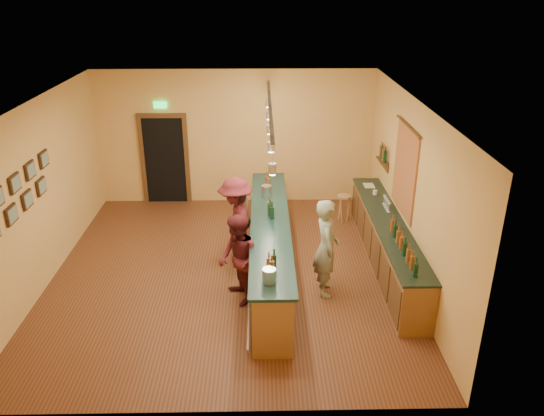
{
  "coord_description": "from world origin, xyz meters",
  "views": [
    {
      "loc": [
        0.62,
        -8.66,
        5.08
      ],
      "look_at": [
        0.8,
        0.2,
        1.22
      ],
      "focal_mm": 35.0,
      "sensor_mm": 36.0,
      "label": 1
    }
  ],
  "objects_px": {
    "customer_b": "(241,218)",
    "bar_stool": "(344,202)",
    "customer_a": "(238,260)",
    "tasting_bar": "(270,243)",
    "back_counter": "(387,243)",
    "bartender": "(326,248)",
    "customer_c": "(236,222)"
  },
  "relations": [
    {
      "from": "customer_b",
      "to": "customer_c",
      "type": "height_order",
      "value": "customer_c"
    },
    {
      "from": "bartender",
      "to": "customer_a",
      "type": "distance_m",
      "value": 1.51
    },
    {
      "from": "customer_b",
      "to": "customer_a",
      "type": "bearing_deg",
      "value": 3.56
    },
    {
      "from": "tasting_bar",
      "to": "bartender",
      "type": "relative_size",
      "value": 2.92
    },
    {
      "from": "tasting_bar",
      "to": "customer_c",
      "type": "relative_size",
      "value": 2.9
    },
    {
      "from": "bartender",
      "to": "customer_b",
      "type": "distance_m",
      "value": 2.02
    },
    {
      "from": "customer_b",
      "to": "customer_c",
      "type": "xyz_separation_m",
      "value": [
        -0.08,
        -0.34,
        0.07
      ]
    },
    {
      "from": "customer_c",
      "to": "bar_stool",
      "type": "relative_size",
      "value": 2.79
    },
    {
      "from": "tasting_bar",
      "to": "customer_b",
      "type": "bearing_deg",
      "value": 130.25
    },
    {
      "from": "back_counter",
      "to": "bartender",
      "type": "distance_m",
      "value": 1.6
    },
    {
      "from": "customer_a",
      "to": "bartender",
      "type": "bearing_deg",
      "value": 79.11
    },
    {
      "from": "tasting_bar",
      "to": "bar_stool",
      "type": "distance_m",
      "value": 2.77
    },
    {
      "from": "customer_c",
      "to": "customer_a",
      "type": "bearing_deg",
      "value": -7.26
    },
    {
      "from": "bar_stool",
      "to": "customer_c",
      "type": "bearing_deg",
      "value": -140.73
    },
    {
      "from": "bartender",
      "to": "tasting_bar",
      "type": "bearing_deg",
      "value": 50.85
    },
    {
      "from": "tasting_bar",
      "to": "customer_a",
      "type": "height_order",
      "value": "customer_a"
    },
    {
      "from": "tasting_bar",
      "to": "customer_c",
      "type": "xyz_separation_m",
      "value": [
        -0.63,
        0.31,
        0.27
      ]
    },
    {
      "from": "customer_b",
      "to": "bar_stool",
      "type": "height_order",
      "value": "customer_b"
    },
    {
      "from": "bartender",
      "to": "customer_c",
      "type": "relative_size",
      "value": 0.99
    },
    {
      "from": "customer_a",
      "to": "customer_b",
      "type": "relative_size",
      "value": 0.97
    },
    {
      "from": "back_counter",
      "to": "customer_a",
      "type": "height_order",
      "value": "customer_a"
    },
    {
      "from": "bartender",
      "to": "back_counter",
      "type": "bearing_deg",
      "value": -56.92
    },
    {
      "from": "tasting_bar",
      "to": "customer_b",
      "type": "distance_m",
      "value": 0.87
    },
    {
      "from": "customer_a",
      "to": "back_counter",
      "type": "bearing_deg",
      "value": 92.17
    },
    {
      "from": "back_counter",
      "to": "customer_b",
      "type": "distance_m",
      "value": 2.81
    },
    {
      "from": "back_counter",
      "to": "customer_c",
      "type": "height_order",
      "value": "customer_c"
    },
    {
      "from": "bartender",
      "to": "customer_a",
      "type": "height_order",
      "value": "bartender"
    },
    {
      "from": "back_counter",
      "to": "bartender",
      "type": "bearing_deg",
      "value": -144.8
    },
    {
      "from": "tasting_bar",
      "to": "customer_c",
      "type": "bearing_deg",
      "value": 153.53
    },
    {
      "from": "customer_a",
      "to": "customer_b",
      "type": "xyz_separation_m",
      "value": [
        0.0,
        1.61,
        0.03
      ]
    },
    {
      "from": "customer_a",
      "to": "tasting_bar",
      "type": "bearing_deg",
      "value": 129.92
    },
    {
      "from": "customer_a",
      "to": "customer_b",
      "type": "height_order",
      "value": "customer_b"
    }
  ]
}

